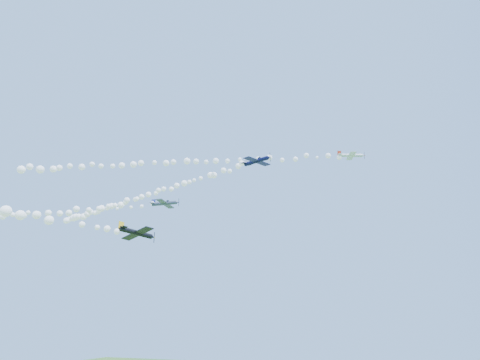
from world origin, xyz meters
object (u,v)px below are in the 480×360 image
(plane_navy, at_px, (257,161))
(plane_grey, at_px, (165,203))
(plane_white, at_px, (351,155))
(plane_black, at_px, (137,233))

(plane_navy, distance_m, plane_grey, 21.60)
(plane_navy, height_order, plane_grey, plane_navy)
(plane_white, relative_size, plane_grey, 0.96)
(plane_white, height_order, plane_grey, plane_white)
(plane_white, bearing_deg, plane_grey, -171.16)
(plane_navy, height_order, plane_black, plane_navy)
(plane_navy, bearing_deg, plane_white, 49.48)
(plane_grey, distance_m, plane_black, 14.17)
(plane_white, xyz_separation_m, plane_black, (-35.61, -28.50, -20.65))
(plane_white, bearing_deg, plane_navy, -165.92)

